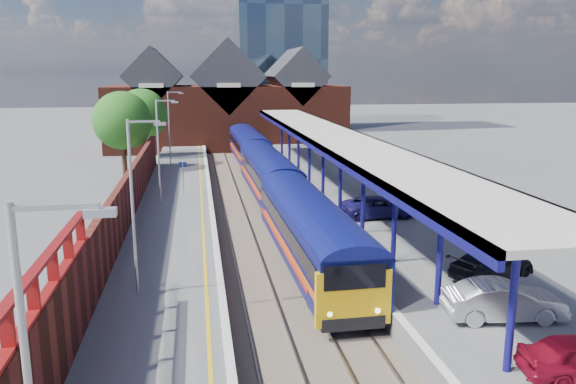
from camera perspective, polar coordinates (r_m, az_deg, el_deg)
The scene contains 22 objects.
ground at distance 47.22m, azimuth -4.27°, elevation 0.16°, with size 240.00×240.00×0.00m, color #5B5B5E.
ballast_bed at distance 37.53m, azimuth -2.93°, elevation -2.92°, with size 6.00×76.00×0.06m, color #473D33.
rails at distance 37.50m, azimuth -2.93°, elevation -2.79°, with size 4.51×76.00×0.14m.
left_platform at distance 37.24m, azimuth -11.39°, elevation -2.52°, with size 5.00×76.00×1.00m, color #565659.
right_platform at distance 38.50m, azimuth 5.98°, elevation -1.86°, with size 6.00×76.00×1.00m, color #565659.
coping_left at distance 37.08m, azimuth -7.79°, elevation -1.61°, with size 0.30×76.00×0.05m, color silver.
coping_right at distance 37.74m, azimuth 1.81°, elevation -1.26°, with size 0.30×76.00×0.05m, color silver.
yellow_line at distance 37.08m, azimuth -8.72°, elevation -1.67°, with size 0.14×76.00×0.01m, color yellow.
train at distance 52.04m, azimuth -3.17°, elevation 3.66°, with size 3.08×65.94×3.45m.
canopy at distance 39.39m, azimuth 4.66°, elevation 5.51°, with size 4.50×52.00×4.48m.
lamp_post_b at distance 22.68m, azimuth -15.22°, elevation -0.44°, with size 1.48×0.18×7.00m.
lamp_post_c at distance 38.41m, azimuth -12.85°, elevation 4.69°, with size 1.48×0.18×7.00m.
lamp_post_d at distance 54.30m, azimuth -11.86°, elevation 6.83°, with size 1.48×0.18×7.00m.
platform_sign at distance 40.67m, azimuth -10.62°, elevation 1.90°, with size 0.55×0.08×2.50m.
brick_wall at distance 30.75m, azimuth -16.79°, elevation -2.15°, with size 0.35×50.00×3.86m.
station_building at distance 74.26m, azimuth -6.26°, elevation 8.72°, with size 30.00×12.12×13.78m.
glass_tower at distance 97.60m, azimuth -1.02°, elevation 18.26°, with size 14.20×14.20×40.30m.
tree_near at distance 52.52m, azimuth -16.35°, elevation 6.82°, with size 5.20×5.20×8.10m.
tree_far at distance 60.35m, azimuth -14.49°, elevation 7.55°, with size 5.20×5.20×8.10m.
parked_car_silver at distance 21.94m, azimuth 21.09°, elevation -10.27°, with size 1.48×4.26×1.40m, color #B0B1B5.
parked_car_dark at distance 25.99m, azimuth 20.01°, elevation -6.89°, with size 1.72×4.24×1.23m, color black.
parked_car_blue at distance 34.90m, azimuth 9.30°, elevation -1.48°, with size 2.15×4.67×1.30m, color navy.
Camera 1 is at (-3.91, -16.03, 9.75)m, focal length 35.00 mm.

